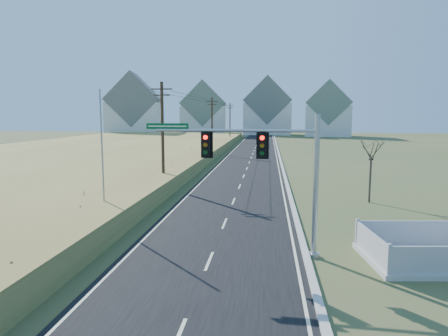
# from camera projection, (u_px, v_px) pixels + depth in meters

# --- Properties ---
(ground) EXTENTS (260.00, 260.00, 0.00)m
(ground) POSITION_uv_depth(u_px,v_px,m) (215.00, 247.00, 18.97)
(ground) COLOR #3E5127
(ground) RESTS_ON ground
(road) EXTENTS (8.00, 180.00, 0.06)m
(road) POSITION_uv_depth(u_px,v_px,m) (254.00, 152.00, 68.23)
(road) COLOR black
(road) RESTS_ON ground
(curb) EXTENTS (0.30, 180.00, 0.18)m
(curb) POSITION_uv_depth(u_px,v_px,m) (278.00, 152.00, 67.77)
(curb) COLOR #B2AFA8
(curb) RESTS_ON ground
(reed_marsh) EXTENTS (38.00, 110.00, 1.30)m
(reed_marsh) POSITION_uv_depth(u_px,v_px,m) (94.00, 152.00, 60.92)
(reed_marsh) COLOR tan
(reed_marsh) RESTS_ON ground
(utility_pole_near) EXTENTS (1.80, 0.26, 9.00)m
(utility_pole_near) POSITION_uv_depth(u_px,v_px,m) (163.00, 134.00, 33.84)
(utility_pole_near) COLOR #422D1E
(utility_pole_near) RESTS_ON ground
(utility_pole_mid) EXTENTS (1.80, 0.26, 9.00)m
(utility_pole_mid) POSITION_uv_depth(u_px,v_px,m) (212.00, 125.00, 63.40)
(utility_pole_mid) COLOR #422D1E
(utility_pole_mid) RESTS_ON ground
(utility_pole_far) EXTENTS (1.80, 0.26, 9.00)m
(utility_pole_far) POSITION_uv_depth(u_px,v_px,m) (230.00, 122.00, 92.96)
(utility_pole_far) COLOR #422D1E
(utility_pole_far) RESTS_ON ground
(condo_nw) EXTENTS (17.69, 13.38, 19.05)m
(condo_nw) POSITION_uv_depth(u_px,v_px,m) (134.00, 110.00, 120.64)
(condo_nw) COLOR silver
(condo_nw) RESTS_ON ground
(condo_nnw) EXTENTS (14.93, 11.17, 17.03)m
(condo_nnw) POSITION_uv_depth(u_px,v_px,m) (204.00, 113.00, 126.44)
(condo_nnw) COLOR silver
(condo_nnw) RESTS_ON ground
(condo_n) EXTENTS (15.27, 10.20, 18.54)m
(condo_n) POSITION_uv_depth(u_px,v_px,m) (267.00, 111.00, 128.10)
(condo_n) COLOR silver
(condo_n) RESTS_ON ground
(condo_ne) EXTENTS (14.12, 10.51, 16.52)m
(condo_ne) POSITION_uv_depth(u_px,v_px,m) (328.00, 113.00, 118.36)
(condo_ne) COLOR silver
(condo_ne) RESTS_ON ground
(traffic_signal_mast) EXTENTS (7.87, 0.77, 6.27)m
(traffic_signal_mast) POSITION_uv_depth(u_px,v_px,m) (274.00, 168.00, 17.44)
(traffic_signal_mast) COLOR #9EA0A5
(traffic_signal_mast) RESTS_ON ground
(fence_enclosure) EXTENTS (6.21, 4.58, 1.32)m
(fence_enclosure) POSITION_uv_depth(u_px,v_px,m) (435.00, 256.00, 16.98)
(fence_enclosure) COLOR #B7B5AD
(fence_enclosure) RESTS_ON ground
(open_sign) EXTENTS (0.56, 0.12, 0.69)m
(open_sign) POSITION_uv_depth(u_px,v_px,m) (374.00, 248.00, 17.71)
(open_sign) COLOR white
(open_sign) RESTS_ON ground
(flagpole) EXTENTS (0.35, 0.35, 7.69)m
(flagpole) POSITION_uv_depth(u_px,v_px,m) (103.00, 171.00, 22.91)
(flagpole) COLOR #B7B5AD
(flagpole) RESTS_ON ground
(bare_tree) EXTENTS (1.82, 1.82, 4.83)m
(bare_tree) POSITION_uv_depth(u_px,v_px,m) (372.00, 148.00, 28.18)
(bare_tree) COLOR #4C3F33
(bare_tree) RESTS_ON ground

